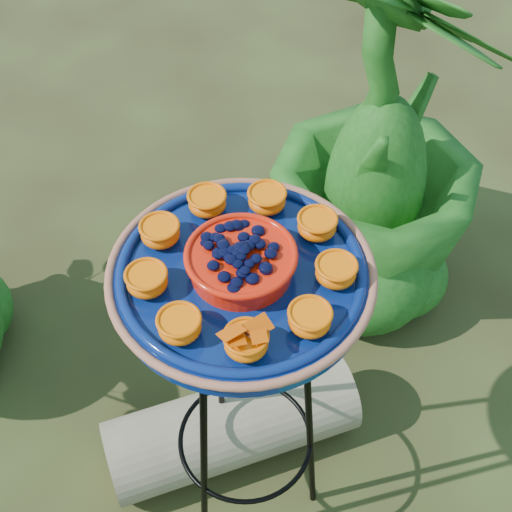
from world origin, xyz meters
The scene contains 5 objects.
ground_plane centered at (0.00, 0.00, 0.00)m, with size 20.00×20.00×0.00m, color black.
tripod_stand centered at (0.15, -0.03, 0.51)m, with size 0.34×0.35×0.84m.
feeder_dish centered at (0.15, -0.03, 0.88)m, with size 0.48×0.48×0.10m.
driftwood_log centered at (0.15, 0.10, 0.11)m, with size 0.21×0.21×0.64m, color gray.
shrub_back_right centered at (0.70, 0.59, 0.54)m, with size 0.60×0.60×1.08m, color #164913.
Camera 1 is at (-0.03, -0.76, 1.78)m, focal length 50.00 mm.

